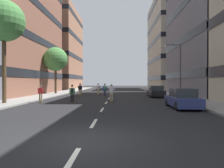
% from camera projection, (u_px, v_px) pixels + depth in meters
% --- Properties ---
extents(ground_plane, '(146.31, 146.31, 0.00)m').
position_uv_depth(ground_plane, '(111.00, 95.00, 31.73)').
color(ground_plane, black).
extents(sidewalk_left, '(3.48, 67.06, 0.14)m').
position_uv_depth(sidewalk_left, '(57.00, 93.00, 35.08)').
color(sidewalk_left, gray).
rests_on(sidewalk_left, ground_plane).
extents(sidewalk_right, '(3.48, 67.06, 0.14)m').
position_uv_depth(sidewalk_right, '(167.00, 94.00, 34.47)').
color(sidewalk_right, gray).
rests_on(sidewalk_right, ground_plane).
extents(lane_markings, '(0.16, 57.20, 0.01)m').
position_uv_depth(lane_markings, '(111.00, 95.00, 32.84)').
color(lane_markings, silver).
rests_on(lane_markings, ground_plane).
extents(building_left_far, '(16.79, 19.51, 22.31)m').
position_uv_depth(building_left_far, '(48.00, 50.00, 59.96)').
color(building_left_far, '#9E6B51').
rests_on(building_left_far, ground_plane).
extents(building_right_far, '(16.79, 22.61, 24.78)m').
position_uv_depth(building_right_far, '(183.00, 44.00, 58.66)').
color(building_right_far, '#B2A893').
rests_on(building_right_far, ground_plane).
extents(parked_car_near, '(1.82, 4.40, 1.52)m').
position_uv_depth(parked_car_near, '(156.00, 92.00, 27.86)').
color(parked_car_near, black).
rests_on(parked_car_near, ground_plane).
extents(parked_car_mid, '(1.82, 4.40, 1.52)m').
position_uv_depth(parked_car_mid, '(182.00, 99.00, 16.17)').
color(parked_car_mid, navy).
rests_on(parked_car_mid, ground_plane).
extents(street_tree_near, '(3.70, 3.70, 9.23)m').
position_uv_depth(street_tree_near, '(4.00, 21.00, 18.73)').
color(street_tree_near, '#4C3823').
rests_on(street_tree_near, sidewalk_left).
extents(street_tree_mid, '(3.87, 3.87, 7.50)m').
position_uv_depth(street_tree_mid, '(56.00, 59.00, 34.01)').
color(street_tree_mid, '#4C3823').
rests_on(street_tree_mid, sidewalk_left).
extents(streetlamp_right, '(2.13, 0.30, 6.50)m').
position_uv_depth(streetlamp_right, '(177.00, 65.00, 25.56)').
color(streetlamp_right, '#3F3F44').
rests_on(streetlamp_right, sidewalk_right).
extents(skater_0, '(0.55, 0.92, 1.78)m').
position_uv_depth(skater_0, '(80.00, 89.00, 29.66)').
color(skater_0, brown).
rests_on(skater_0, ground_plane).
extents(skater_1, '(0.57, 0.92, 1.78)m').
position_uv_depth(skater_1, '(41.00, 93.00, 20.17)').
color(skater_1, brown).
rests_on(skater_1, ground_plane).
extents(skater_2, '(0.56, 0.92, 1.78)m').
position_uv_depth(skater_2, '(111.00, 92.00, 21.55)').
color(skater_2, brown).
rests_on(skater_2, ground_plane).
extents(skater_3, '(0.56, 0.92, 1.78)m').
position_uv_depth(skater_3, '(72.00, 92.00, 20.07)').
color(skater_3, brown).
rests_on(skater_3, ground_plane).
extents(skater_4, '(0.56, 0.92, 1.78)m').
position_uv_depth(skater_4, '(105.00, 89.00, 27.94)').
color(skater_4, brown).
rests_on(skater_4, ground_plane).
extents(skater_5, '(0.56, 0.92, 1.78)m').
position_uv_depth(skater_5, '(98.00, 88.00, 33.18)').
color(skater_5, brown).
rests_on(skater_5, ground_plane).
extents(skater_6, '(0.56, 0.92, 1.78)m').
position_uv_depth(skater_6, '(81.00, 88.00, 32.87)').
color(skater_6, brown).
rests_on(skater_6, ground_plane).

